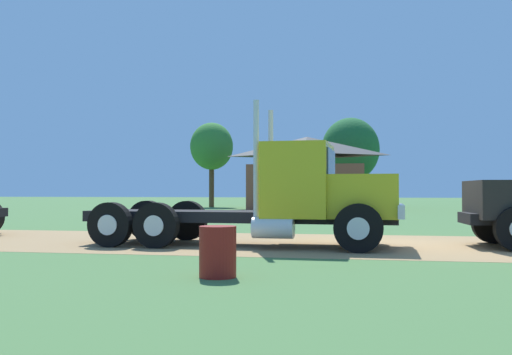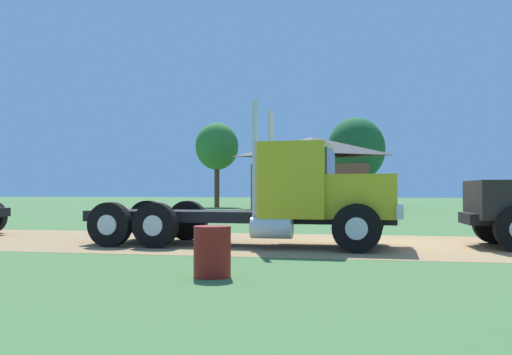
# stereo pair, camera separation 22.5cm
# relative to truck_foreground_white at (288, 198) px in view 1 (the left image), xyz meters

# --- Properties ---
(ground_plane) EXTENTS (200.00, 200.00, 0.00)m
(ground_plane) POSITION_rel_truck_foreground_white_xyz_m (3.25, 0.85, -1.25)
(ground_plane) COLOR #466E3A
(dirt_track) EXTENTS (120.00, 6.76, 0.01)m
(dirt_track) POSITION_rel_truck_foreground_white_xyz_m (3.25, 0.85, -1.24)
(dirt_track) COLOR #9D7B50
(dirt_track) RESTS_ON ground_plane
(truck_foreground_white) EXTENTS (8.36, 2.94, 3.68)m
(truck_foreground_white) POSITION_rel_truck_foreground_white_xyz_m (0.00, 0.00, 0.00)
(truck_foreground_white) COLOR black
(truck_foreground_white) RESTS_ON ground_plane
(steel_barrel) EXTENTS (0.62, 0.62, 0.85)m
(steel_barrel) POSITION_rel_truck_foreground_white_xyz_m (-0.48, -5.44, -0.82)
(steel_barrel) COLOR maroon
(steel_barrel) RESTS_ON ground_plane
(shed_building) EXTENTS (9.17, 6.36, 5.61)m
(shed_building) POSITION_rel_truck_foreground_white_xyz_m (-2.37, 29.87, 1.48)
(shed_building) COLOR brown
(shed_building) RESTS_ON ground_plane
(tree_left) EXTENTS (3.72, 3.72, 7.31)m
(tree_left) POSITION_rel_truck_foreground_white_xyz_m (-11.01, 33.50, 3.98)
(tree_left) COLOR #513823
(tree_left) RESTS_ON ground_plane
(tree_mid) EXTENTS (5.25, 5.25, 8.07)m
(tree_mid) POSITION_rel_truck_foreground_white_xyz_m (0.78, 38.35, 3.93)
(tree_mid) COLOR #513823
(tree_mid) RESTS_ON ground_plane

